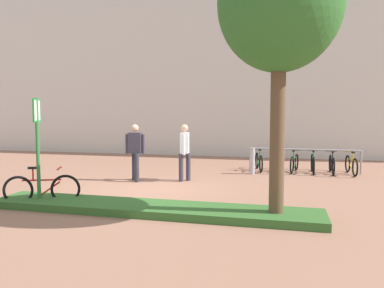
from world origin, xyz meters
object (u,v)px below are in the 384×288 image
Objects in this scene: tree_sidewalk at (280,5)px; bike_rack_cluster at (304,163)px; bollard_steel at (252,161)px; person_suited_dark at (135,149)px; parking_sign_post at (37,135)px; person_shirt_blue at (185,149)px; bike_at_sign at (42,189)px.

tree_sidewalk is 7.33m from bike_rack_cluster.
bike_rack_cluster is at bearing 25.41° from bollard_steel.
person_suited_dark is (-4.26, 3.31, -3.03)m from tree_sidewalk.
parking_sign_post is 3.52m from person_suited_dark.
bike_at_sign is at bearing -122.86° from person_shirt_blue.
person_shirt_blue is at bearing -143.68° from bike_rack_cluster.
person_shirt_blue is at bearing 57.37° from parking_sign_post.
person_shirt_blue is (-3.58, -2.63, 0.64)m from bike_rack_cluster.
bollard_steel is at bearing 52.43° from parking_sign_post.
person_suited_dark is at bearing -166.26° from person_shirt_blue.
bike_rack_cluster is 2.19× the size of person_suited_dark.
bike_at_sign is (0.03, 0.07, -1.22)m from parking_sign_post.
person_shirt_blue reaches higher than bike_at_sign.
person_suited_dark is (0.89, 3.27, 0.63)m from bike_at_sign.
bollard_steel is at bearing 44.14° from person_shirt_blue.
parking_sign_post is at bearing -179.65° from tree_sidewalk.
bollard_steel is 4.02m from person_suited_dark.
tree_sidewalk is 3.09× the size of person_shirt_blue.
bike_rack_cluster is at bearing 30.69° from person_suited_dark.
parking_sign_post is 8.77m from bike_rack_cluster.
bike_at_sign is at bearing -127.76° from bollard_steel.
bike_at_sign is 4.37m from person_shirt_blue.
bike_rack_cluster is 5.89m from person_suited_dark.
bike_rack_cluster is 1.88m from bollard_steel.
tree_sidewalk reaches higher than bike_rack_cluster.
person_suited_dark is at bearing -146.82° from bollard_steel.
person_suited_dark is at bearing 74.68° from parking_sign_post.
bike_at_sign is 8.62m from bike_rack_cluster.
bollard_steel reaches higher than bike_rack_cluster.
person_suited_dark reaches higher than bollard_steel.
tree_sidewalk is at bearing -96.97° from bike_rack_cluster.
tree_sidewalk reaches higher than bollard_steel.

